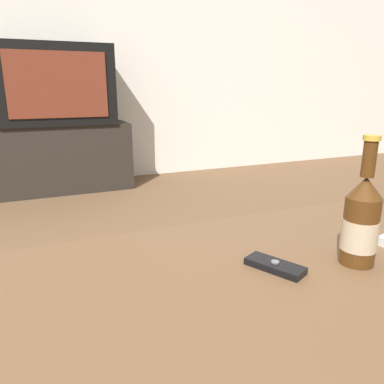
% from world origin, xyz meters
% --- Properties ---
extents(back_wall, '(8.00, 0.05, 2.60)m').
position_xyz_m(back_wall, '(0.00, 3.02, 1.30)').
color(back_wall, silver).
rests_on(back_wall, ground_plane).
extents(coffee_table, '(1.33, 0.87, 0.47)m').
position_xyz_m(coffee_table, '(0.00, 0.00, 0.42)').
color(coffee_table, brown).
rests_on(coffee_table, ground_plane).
extents(tv_stand, '(1.06, 0.41, 0.54)m').
position_xyz_m(tv_stand, '(-0.05, 2.75, 0.27)').
color(tv_stand, '#28231E').
rests_on(tv_stand, ground_plane).
extents(television, '(0.84, 0.46, 0.59)m').
position_xyz_m(television, '(-0.05, 2.74, 0.83)').
color(television, black).
rests_on(television, tv_stand).
extents(beer_bottle, '(0.07, 0.07, 0.26)m').
position_xyz_m(beer_bottle, '(0.34, 0.10, 0.56)').
color(beer_bottle, '#47280F').
rests_on(beer_bottle, coffee_table).
extents(cell_phone, '(0.09, 0.13, 0.02)m').
position_xyz_m(cell_phone, '(0.17, 0.14, 0.48)').
color(cell_phone, black).
rests_on(cell_phone, coffee_table).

